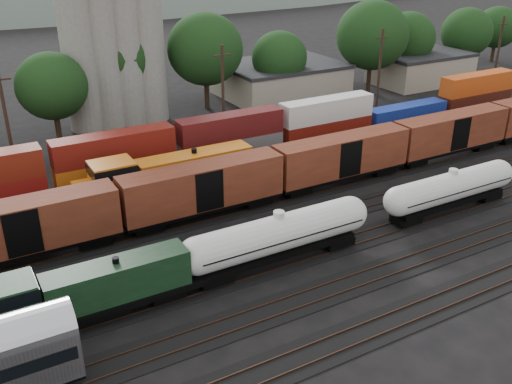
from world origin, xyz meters
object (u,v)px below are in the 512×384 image
tank_car_a (279,235)px  grain_silo (112,39)px  orange_locomotive (163,176)px  green_locomotive (76,294)px

tank_car_a → grain_silo: grain_silo is taller
orange_locomotive → tank_car_a: bearing=-76.6°
green_locomotive → grain_silo: size_ratio=0.56×
tank_car_a → grain_silo: bearing=89.8°
orange_locomotive → green_locomotive: bearing=-128.3°
tank_car_a → orange_locomotive: bearing=103.4°
tank_car_a → orange_locomotive: orange_locomotive is taller
tank_car_a → grain_silo: (0.13, 41.00, 8.67)m
green_locomotive → grain_silo: grain_silo is taller
orange_locomotive → grain_silo: grain_silo is taller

